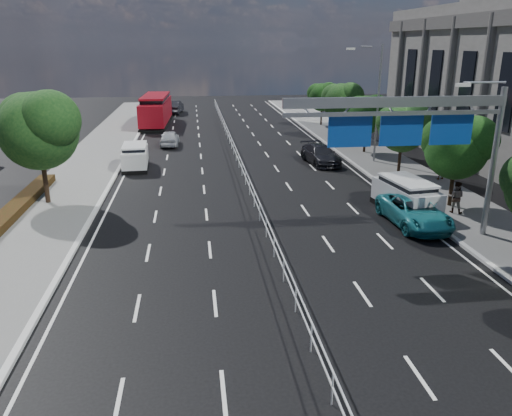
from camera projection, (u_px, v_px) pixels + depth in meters
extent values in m
plane|color=black|center=(324.00, 385.00, 13.91)|extent=(160.00, 160.00, 0.00)
cube|color=silver|center=(243.00, 164.00, 34.78)|extent=(0.05, 85.00, 0.05)
cube|color=silver|center=(243.00, 171.00, 34.92)|extent=(0.05, 85.00, 0.05)
cylinder|color=gray|center=(493.00, 165.00, 23.45)|extent=(0.28, 0.28, 7.20)
cube|color=gray|center=(397.00, 102.00, 21.91)|extent=(10.20, 0.25, 0.45)
cube|color=gray|center=(396.00, 113.00, 22.07)|extent=(10.20, 0.18, 0.18)
cylinder|color=gray|center=(485.00, 82.00, 22.13)|extent=(2.00, 0.10, 0.10)
cube|color=silver|center=(463.00, 85.00, 22.05)|extent=(0.60, 0.25, 0.15)
cube|color=#0D3A94|center=(451.00, 129.00, 22.82)|extent=(2.00, 0.08, 1.40)
cube|color=white|center=(451.00, 129.00, 22.87)|extent=(1.80, 0.02, 1.20)
cube|color=#0D3A94|center=(401.00, 131.00, 22.54)|extent=(2.00, 0.08, 1.40)
cube|color=white|center=(401.00, 130.00, 22.58)|extent=(1.80, 0.02, 1.20)
cube|color=#0D3A94|center=(350.00, 132.00, 22.25)|extent=(2.00, 0.08, 1.40)
cube|color=white|center=(349.00, 131.00, 22.30)|extent=(1.80, 0.02, 1.20)
cylinder|color=gray|center=(378.00, 105.00, 38.25)|extent=(0.16, 0.16, 9.00)
cylinder|color=gray|center=(367.00, 47.00, 36.76)|extent=(0.10, 2.40, 0.10)
cube|color=silver|center=(351.00, 49.00, 36.66)|extent=(0.60, 0.25, 0.15)
cube|color=#4C4947|center=(494.00, 19.00, 33.29)|extent=(0.40, 36.00, 1.00)
cylinder|color=black|center=(45.00, 176.00, 28.89)|extent=(0.28, 0.28, 3.50)
sphere|color=#103413|center=(39.00, 131.00, 28.07)|extent=(4.40, 4.40, 4.40)
sphere|color=#103413|center=(50.00, 120.00, 27.33)|extent=(3.30, 3.30, 3.30)
sphere|color=#103413|center=(26.00, 120.00, 28.42)|extent=(3.08, 3.08, 3.08)
cylinder|color=black|center=(452.00, 184.00, 28.45)|extent=(0.22, 0.22, 2.80)
sphere|color=#0F340E|center=(456.00, 148.00, 27.80)|extent=(3.50, 3.50, 3.50)
sphere|color=#0F340E|center=(475.00, 140.00, 27.21)|extent=(2.62, 2.62, 2.62)
sphere|color=#0F340E|center=(443.00, 139.00, 28.08)|extent=(2.45, 2.45, 2.45)
cylinder|color=black|center=(400.00, 157.00, 35.53)|extent=(0.22, 0.22, 2.70)
sphere|color=#103413|center=(402.00, 129.00, 34.90)|extent=(3.30, 3.30, 3.30)
sphere|color=#103413|center=(415.00, 122.00, 34.34)|extent=(2.48, 2.48, 2.47)
sphere|color=#103413|center=(392.00, 122.00, 35.16)|extent=(2.31, 2.31, 2.31)
cylinder|color=black|center=(365.00, 138.00, 42.60)|extent=(0.21, 0.21, 2.65)
sphere|color=#0F340E|center=(367.00, 115.00, 41.98)|extent=(3.20, 3.20, 3.20)
sphere|color=#0F340E|center=(376.00, 109.00, 41.44)|extent=(2.40, 2.40, 2.40)
sphere|color=#0F340E|center=(359.00, 109.00, 42.23)|extent=(2.24, 2.24, 2.24)
cylinder|color=black|center=(340.00, 123.00, 49.63)|extent=(0.23, 0.23, 2.85)
sphere|color=#103413|center=(341.00, 102.00, 48.96)|extent=(3.60, 3.60, 3.60)
sphere|color=#103413|center=(350.00, 97.00, 48.36)|extent=(2.70, 2.70, 2.70)
sphere|color=#103413|center=(334.00, 97.00, 49.25)|extent=(2.52, 2.52, 2.52)
cylinder|color=black|center=(321.00, 115.00, 56.73)|extent=(0.21, 0.21, 2.60)
sphere|color=#0F340E|center=(322.00, 97.00, 56.12)|extent=(3.10, 3.10, 3.10)
sphere|color=#0F340E|center=(329.00, 93.00, 55.59)|extent=(2.32, 2.33, 2.32)
sphere|color=#0F340E|center=(317.00, 93.00, 56.37)|extent=(2.17, 2.17, 2.17)
cube|color=black|center=(136.00, 166.00, 37.85)|extent=(2.02, 4.30, 0.30)
cube|color=white|center=(135.00, 157.00, 37.62)|extent=(1.98, 4.22, 1.25)
cube|color=black|center=(135.00, 149.00, 37.42)|extent=(1.78, 3.05, 0.55)
cube|color=white|center=(134.00, 145.00, 37.33)|extent=(1.87, 3.30, 0.11)
cylinder|color=black|center=(124.00, 169.00, 36.40)|extent=(0.29, 0.63, 0.62)
cylinder|color=black|center=(145.00, 168.00, 36.64)|extent=(0.29, 0.63, 0.62)
cylinder|color=black|center=(127.00, 161.00, 38.95)|extent=(0.29, 0.63, 0.62)
cylinder|color=black|center=(147.00, 160.00, 39.20)|extent=(0.29, 0.63, 0.62)
cube|color=black|center=(157.00, 124.00, 57.55)|extent=(3.21, 11.59, 0.34)
cube|color=maroon|center=(156.00, 111.00, 57.08)|extent=(3.15, 11.36, 2.33)
cube|color=black|center=(155.00, 101.00, 56.72)|extent=(2.80, 8.21, 1.03)
cube|color=maroon|center=(155.00, 96.00, 56.55)|extent=(2.94, 8.88, 0.21)
cylinder|color=black|center=(143.00, 128.00, 53.89)|extent=(0.33, 0.72, 0.71)
cylinder|color=black|center=(164.00, 127.00, 54.07)|extent=(0.33, 0.72, 0.71)
cylinder|color=black|center=(151.00, 118.00, 60.92)|extent=(0.33, 0.72, 0.71)
cylinder|color=black|center=(169.00, 117.00, 61.10)|extent=(0.33, 0.72, 0.71)
imported|color=#B0B3B8|center=(170.00, 138.00, 46.06)|extent=(1.76, 4.14, 1.40)
imported|color=black|center=(174.00, 107.00, 66.84)|extent=(2.49, 5.38, 1.71)
cube|color=black|center=(405.00, 210.00, 28.03)|extent=(2.57, 4.83, 0.31)
cube|color=silver|center=(406.00, 197.00, 27.79)|extent=(2.52, 4.73, 1.30)
cube|color=black|center=(407.00, 185.00, 27.58)|extent=(2.19, 3.46, 0.57)
cube|color=silver|center=(408.00, 180.00, 27.49)|extent=(2.30, 3.74, 0.11)
cylinder|color=black|center=(407.00, 216.00, 26.41)|extent=(0.36, 0.68, 0.65)
cylinder|color=black|center=(433.00, 214.00, 26.81)|extent=(0.36, 0.68, 0.65)
cylinder|color=black|center=(379.00, 200.00, 29.14)|extent=(0.36, 0.68, 0.65)
cylinder|color=black|center=(404.00, 198.00, 29.54)|extent=(0.36, 0.68, 0.65)
imported|color=#1B707A|center=(414.00, 212.00, 25.92)|extent=(2.62, 5.34, 1.46)
imported|color=black|center=(320.00, 155.00, 39.15)|extent=(2.60, 5.18, 1.44)
imported|color=gray|center=(442.00, 165.00, 34.03)|extent=(0.83, 0.68, 1.96)
imported|color=gray|center=(456.00, 197.00, 27.34)|extent=(1.09, 1.05, 1.76)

